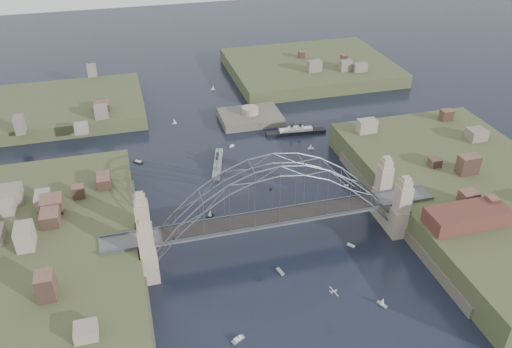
% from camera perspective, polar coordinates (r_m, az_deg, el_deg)
% --- Properties ---
extents(ground, '(500.00, 500.00, 0.00)m').
position_cam_1_polar(ground, '(133.51, 2.05, -7.60)').
color(ground, black).
rests_on(ground, ground).
extents(bridge, '(84.00, 13.80, 24.60)m').
position_cam_1_polar(bridge, '(126.05, 2.16, -3.27)').
color(bridge, '#505053').
rests_on(bridge, ground).
extents(shore_west, '(50.50, 90.00, 12.00)m').
position_cam_1_polar(shore_west, '(130.96, -23.13, -10.53)').
color(shore_west, '#3E4627').
rests_on(shore_west, ground).
extents(shore_east, '(50.50, 90.00, 12.00)m').
position_cam_1_polar(shore_east, '(156.24, 22.63, -2.95)').
color(shore_east, '#3E4627').
rests_on(shore_east, ground).
extents(headland_nw, '(60.00, 45.00, 9.00)m').
position_cam_1_polar(headland_nw, '(212.04, -20.36, 6.36)').
color(headland_nw, '#3E4627').
rests_on(headland_nw, ground).
extents(headland_ne, '(70.00, 55.00, 9.50)m').
position_cam_1_polar(headland_ne, '(238.88, 5.89, 11.08)').
color(headland_ne, '#3E4627').
rests_on(headland_ne, ground).
extents(fort_island, '(22.00, 16.00, 9.40)m').
position_cam_1_polar(fort_island, '(193.47, -0.62, 5.74)').
color(fort_island, '#4E493E').
rests_on(fort_island, ground).
extents(wharf_shed, '(20.00, 8.00, 4.00)m').
position_cam_1_polar(wharf_shed, '(135.65, 22.09, -4.30)').
color(wharf_shed, '#592D26').
rests_on(wharf_shed, shore_east).
extents(finger_pier, '(4.00, 22.00, 1.40)m').
position_cam_1_polar(finger_pier, '(130.32, 22.91, -11.46)').
color(finger_pier, '#505053').
rests_on(finger_pier, ground).
extents(naval_cruiser_near, '(6.99, 17.84, 5.35)m').
position_cam_1_polar(naval_cruiser_near, '(165.19, -4.20, 1.20)').
color(naval_cruiser_near, gray).
rests_on(naval_cruiser_near, ground).
extents(naval_cruiser_far, '(7.11, 13.70, 4.73)m').
position_cam_1_polar(naval_cruiser_far, '(205.04, -12.97, 6.80)').
color(naval_cruiser_far, gray).
rests_on(naval_cruiser_far, ground).
extents(ocean_liner, '(21.41, 4.87, 5.21)m').
position_cam_1_polar(ocean_liner, '(184.30, 4.36, 4.64)').
color(ocean_liner, black).
rests_on(ocean_liner, ground).
extents(aeroplane, '(1.77, 3.19, 0.47)m').
position_cam_1_polar(aeroplane, '(113.44, 8.42, -12.58)').
color(aeroplane, '#A3A6AA').
extents(small_boat_a, '(2.42, 1.95, 2.38)m').
position_cam_1_polar(small_boat_a, '(142.62, -5.03, -4.34)').
color(small_boat_a, white).
rests_on(small_boat_a, ground).
extents(small_boat_b, '(1.42, 1.72, 0.45)m').
position_cam_1_polar(small_boat_b, '(153.82, 1.68, -1.55)').
color(small_boat_b, white).
rests_on(small_boat_b, ground).
extents(small_boat_c, '(1.46, 2.78, 0.45)m').
position_cam_1_polar(small_boat_c, '(125.49, 2.64, -10.60)').
color(small_boat_c, white).
rests_on(small_boat_c, ground).
extents(small_boat_d, '(1.99, 1.13, 2.38)m').
position_cam_1_polar(small_boat_d, '(174.84, 6.02, 3.00)').
color(small_boat_d, white).
rests_on(small_boat_d, ground).
extents(small_boat_e, '(3.21, 2.82, 1.43)m').
position_cam_1_polar(small_boat_e, '(170.58, -12.75, 1.29)').
color(small_boat_e, white).
rests_on(small_boat_e, ground).
extents(small_boat_f, '(1.77, 1.19, 1.43)m').
position_cam_1_polar(small_boat_f, '(175.83, -2.66, 3.09)').
color(small_boat_f, white).
rests_on(small_boat_f, ground).
extents(small_boat_g, '(1.83, 2.59, 2.38)m').
position_cam_1_polar(small_boat_g, '(120.50, 13.64, -13.47)').
color(small_boat_g, white).
rests_on(small_boat_g, ground).
extents(small_boat_h, '(1.79, 1.17, 2.38)m').
position_cam_1_polar(small_boat_h, '(192.90, -8.92, 5.69)').
color(small_boat_h, white).
rests_on(small_boat_h, ground).
extents(small_boat_i, '(2.10, 0.75, 1.43)m').
position_cam_1_polar(small_boat_i, '(156.63, 9.83, -1.33)').
color(small_boat_i, white).
rests_on(small_boat_i, ground).
extents(small_boat_j, '(3.04, 2.14, 1.43)m').
position_cam_1_polar(small_boat_j, '(111.24, -1.97, -17.61)').
color(small_boat_j, white).
rests_on(small_boat_j, ground).
extents(small_boat_k, '(1.80, 1.23, 2.38)m').
position_cam_1_polar(small_boat_k, '(220.05, -4.72, 9.35)').
color(small_boat_k, white).
rests_on(small_boat_k, ground).
extents(small_boat_l, '(2.43, 1.74, 0.45)m').
position_cam_1_polar(small_boat_l, '(149.40, -17.50, -4.37)').
color(small_boat_l, white).
rests_on(small_boat_l, ground).
extents(small_boat_m, '(1.76, 1.97, 0.45)m').
position_cam_1_polar(small_boat_m, '(134.78, 10.33, -7.68)').
color(small_boat_m, white).
rests_on(small_boat_m, ground).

